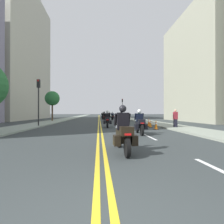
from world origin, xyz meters
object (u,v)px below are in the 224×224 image
traffic_light_near (39,94)px  motorcycle_6 (103,116)px  motorcycle_7 (109,116)px  motorcycle_5 (113,117)px  motorcycle_1 (140,124)px  traffic_light_far (122,105)px  street_tree_1 (52,99)px  traffic_cone_0 (156,125)px  traffic_cone_1 (149,122)px  traffic_cone_2 (150,124)px  motorcycle_3 (121,118)px  pedestrian_1 (139,116)px  motorcycle_4 (104,118)px  pedestrian_0 (175,119)px  motorcycle_0 (123,133)px  motorcycle_2 (107,121)px

traffic_light_near → motorcycle_6: bearing=71.9°
motorcycle_7 → motorcycle_5: bearing=-88.2°
motorcycle_1 → traffic_light_far: bearing=85.8°
street_tree_1 → traffic_cone_0: bearing=-50.3°
traffic_cone_1 → traffic_cone_2: 1.17m
traffic_cone_2 → traffic_light_far: traffic_light_far is taller
motorcycle_3 → pedestrian_1: (3.78, 6.42, 0.21)m
motorcycle_3 → traffic_cone_1: bearing=-63.8°
traffic_cone_1 → street_tree_1: street_tree_1 is taller
traffic_light_far → street_tree_1: 21.53m
street_tree_1 → pedestrian_1: bearing=-0.6°
motorcycle_3 → traffic_light_far: bearing=83.0°
traffic_cone_2 → motorcycle_1: bearing=-113.2°
motorcycle_4 → pedestrian_0: bearing=-65.1°
motorcycle_5 → traffic_light_near: (-8.49, -15.16, 2.59)m
motorcycle_4 → traffic_cone_0: motorcycle_4 is taller
motorcycle_1 → traffic_light_far: (3.50, 34.42, 2.79)m
pedestrian_0 → pedestrian_1: pedestrian_1 is taller
motorcycle_0 → street_tree_1: 24.25m
motorcycle_6 → traffic_light_far: 9.13m
motorcycle_0 → motorcycle_2: size_ratio=1.05×
motorcycle_0 → traffic_cone_2: (4.01, 10.26, -0.30)m
traffic_cone_1 → pedestrian_0: bearing=-56.9°
motorcycle_1 → traffic_cone_2: bearing=68.4°
traffic_cone_2 → traffic_light_near: bearing=171.9°
traffic_light_far → motorcycle_1: bearing=-95.8°
traffic_cone_1 → pedestrian_0: 3.04m
motorcycle_4 → traffic_light_near: 12.07m
traffic_cone_0 → motorcycle_6: bearing=98.9°
motorcycle_6 → traffic_light_far: (5.25, 6.93, 2.80)m
motorcycle_5 → motorcycle_4: bearing=-110.8°
motorcycle_1 → pedestrian_0: 5.66m
motorcycle_2 → traffic_cone_0: (3.87, -2.37, -0.25)m
motorcycle_7 → traffic_cone_1: size_ratio=2.69×
motorcycle_0 → motorcycle_5: size_ratio=1.05×
traffic_cone_2 → street_tree_1: (-12.23, 12.36, 3.28)m
motorcycle_4 → street_tree_1: (-8.20, 1.16, 3.01)m
pedestrian_1 → traffic_cone_1: bearing=40.3°
motorcycle_0 → motorcycle_7: motorcycle_0 is taller
motorcycle_4 → traffic_light_far: 18.92m
motorcycle_7 → traffic_light_far: (3.46, 1.39, 2.78)m
traffic_light_near → pedestrian_0: traffic_light_near is taller
motorcycle_5 → traffic_cone_2: (2.29, -16.69, -0.28)m
motorcycle_2 → motorcycle_5: 16.59m
motorcycle_1 → traffic_cone_0: motorcycle_1 is taller
motorcycle_5 → traffic_cone_1: size_ratio=2.63×
motorcycle_6 → traffic_light_far: size_ratio=0.46×
motorcycle_2 → street_tree_1: 14.96m
motorcycle_0 → motorcycle_6: bearing=88.0°
motorcycle_5 → pedestrian_0: pedestrian_0 is taller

